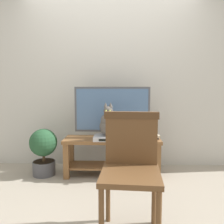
# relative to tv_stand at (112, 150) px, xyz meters

# --- Properties ---
(ground_plane) EXTENTS (12.00, 12.00, 0.00)m
(ground_plane) POSITION_rel_tv_stand_xyz_m (-0.01, -0.62, -0.34)
(ground_plane) COLOR gray
(back_wall) EXTENTS (7.00, 0.12, 2.80)m
(back_wall) POSITION_rel_tv_stand_xyz_m (-0.01, 0.48, 1.06)
(back_wall) COLOR beige
(back_wall) RESTS_ON ground
(tv_stand) EXTENTS (1.25, 0.40, 0.50)m
(tv_stand) POSITION_rel_tv_stand_xyz_m (0.00, 0.00, 0.00)
(tv_stand) COLOR brown
(tv_stand) RESTS_ON ground
(tv) EXTENTS (0.99, 0.20, 0.67)m
(tv) POSITION_rel_tv_stand_xyz_m (0.00, 0.06, 0.51)
(tv) COLOR #4C4C51
(tv) RESTS_ON tv_stand
(media_box) EXTENTS (0.37, 0.30, 0.05)m
(media_box) POSITION_rel_tv_stand_xyz_m (-0.04, -0.08, 0.18)
(media_box) COLOR #BCBCC1
(media_box) RESTS_ON tv_stand
(cat) EXTENTS (0.23, 0.31, 0.43)m
(cat) POSITION_rel_tv_stand_xyz_m (-0.04, -0.10, 0.37)
(cat) COLOR #514C47
(cat) RESTS_ON media_box
(wooden_chair) EXTENTS (0.48, 0.49, 0.96)m
(wooden_chair) POSITION_rel_tv_stand_xyz_m (0.18, -1.20, 0.23)
(wooden_chair) COLOR brown
(wooden_chair) RESTS_ON ground
(book_stack) EXTENTS (0.26, 0.20, 0.05)m
(book_stack) POSITION_rel_tv_stand_xyz_m (0.49, -0.02, 0.18)
(book_stack) COLOR #2D2D33
(book_stack) RESTS_ON tv_stand
(potted_plant) EXTENTS (0.36, 0.36, 0.62)m
(potted_plant) POSITION_rel_tv_stand_xyz_m (-0.91, -0.03, 0.01)
(potted_plant) COLOR #47474C
(potted_plant) RESTS_ON ground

